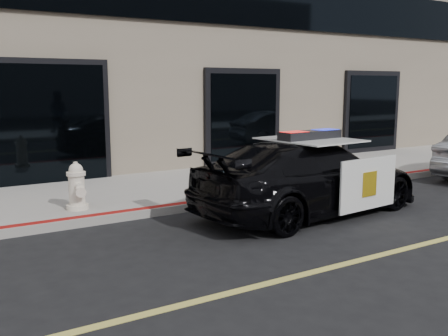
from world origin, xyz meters
TOP-DOWN VIEW (x-y plane):
  - ground at (0.00, 0.00)m, footprint 120.00×120.00m
  - sidewalk_n at (0.00, 5.25)m, footprint 60.00×3.50m
  - police_car at (2.84, 2.26)m, footprint 2.70×4.94m
  - fire_hydrant at (-0.82, 4.13)m, footprint 0.38×0.53m

SIDE VIEW (x-z plane):
  - ground at x=0.00m, z-range 0.00..0.00m
  - sidewalk_n at x=0.00m, z-range 0.00..0.15m
  - fire_hydrant at x=-0.82m, z-range 0.12..0.96m
  - police_car at x=2.84m, z-range -0.08..1.43m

